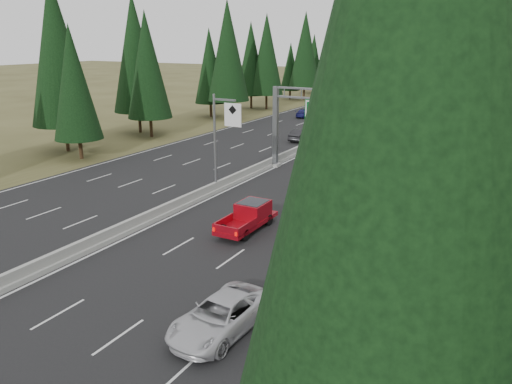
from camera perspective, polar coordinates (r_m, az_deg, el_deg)
road at (r=91.32m, az=15.15°, el=8.93°), size 32.00×260.00×0.08m
shoulder_right at (r=88.71m, az=26.40°, el=7.51°), size 3.60×260.00×0.06m
shoulder_left at (r=97.18m, az=4.82°, el=9.91°), size 3.60×260.00×0.06m
median_barrier at (r=91.27m, az=15.17°, el=9.16°), size 0.70×260.00×0.85m
sign_gantry at (r=45.18m, az=12.01°, el=7.93°), size 16.75×0.98×7.80m
hov_sign_pole at (r=39.89m, az=-4.06°, el=6.27°), size 2.80×0.50×8.00m
tree_row_left at (r=92.61m, az=0.86°, el=15.37°), size 11.06×240.30×18.93m
silver_minivan at (r=22.13m, az=-4.01°, el=-13.90°), size 2.87×5.63×1.52m
red_pickup at (r=33.12m, az=-0.70°, el=-2.59°), size 1.91×5.35×1.74m
car_ahead_green at (r=84.65m, az=15.05°, el=8.80°), size 1.75×3.91×1.31m
car_ahead_dkred at (r=68.59m, az=19.32°, el=6.66°), size 1.96×4.74×1.53m
car_ahead_dkgrey at (r=89.03m, az=20.95°, el=8.74°), size 2.48×5.57×1.59m
car_ahead_white at (r=105.20m, az=21.72°, el=9.81°), size 3.22×6.13×1.65m
car_ahead_far at (r=134.93m, az=20.77°, el=11.25°), size 1.77×4.24×1.43m
car_onc_near at (r=62.25m, az=5.11°, el=6.53°), size 1.65×4.42×1.44m
car_onc_blue at (r=81.32m, az=5.57°, el=8.97°), size 2.13×4.56×1.29m
car_onc_white at (r=80.71m, az=12.06°, el=8.61°), size 1.58×3.78×1.28m
car_onc_far at (r=123.70m, az=12.14°, el=11.48°), size 2.25×4.64×1.27m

